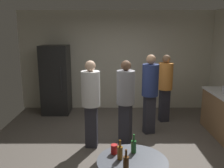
% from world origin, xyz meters
% --- Properties ---
extents(ground_plane, '(5.20, 5.20, 0.10)m').
position_xyz_m(ground_plane, '(0.00, 0.00, -0.05)').
color(ground_plane, '#5B544C').
extents(wall_back, '(5.32, 0.06, 2.70)m').
position_xyz_m(wall_back, '(0.00, 2.63, 1.35)').
color(wall_back, beige).
rests_on(wall_back, ground_plane).
extents(refrigerator, '(0.70, 0.68, 1.80)m').
position_xyz_m(refrigerator, '(-1.61, 2.20, 0.90)').
color(refrigerator, black).
rests_on(refrigerator, ground_plane).
extents(beer_bottle_amber, '(0.06, 0.06, 0.23)m').
position_xyz_m(beer_bottle_amber, '(-0.04, -1.52, 0.82)').
color(beer_bottle_amber, '#8C5919').
rests_on(beer_bottle_amber, foreground_table).
extents(beer_bottle_brown, '(0.06, 0.06, 0.23)m').
position_xyz_m(beer_bottle_brown, '(0.02, -1.74, 0.82)').
color(beer_bottle_brown, '#593314').
rests_on(beer_bottle_brown, foreground_table).
extents(beer_bottle_green, '(0.06, 0.06, 0.23)m').
position_xyz_m(beer_bottle_green, '(0.13, -1.37, 0.82)').
color(beer_bottle_green, '#26662D').
rests_on(beer_bottle_green, foreground_table).
extents(plastic_cup_red, '(0.08, 0.08, 0.11)m').
position_xyz_m(plastic_cup_red, '(-0.10, -1.39, 0.79)').
color(plastic_cup_red, red).
rests_on(plastic_cup_red, foreground_table).
extents(person_in_gray_shirt, '(0.46, 0.46, 1.63)m').
position_xyz_m(person_in_gray_shirt, '(0.13, 0.38, 0.95)').
color(person_in_gray_shirt, '#2D2D38').
rests_on(person_in_gray_shirt, ground_plane).
extents(person_in_white_shirt, '(0.36, 0.36, 1.65)m').
position_xyz_m(person_in_white_shirt, '(-0.52, 0.23, 0.96)').
color(person_in_white_shirt, '#2D2D38').
rests_on(person_in_white_shirt, ground_plane).
extents(person_in_orange_shirt, '(0.41, 0.41, 1.62)m').
position_xyz_m(person_in_orange_shirt, '(1.13, 1.57, 0.94)').
color(person_in_orange_shirt, '#2D2D38').
rests_on(person_in_orange_shirt, ground_plane).
extents(person_in_navy_shirt, '(0.42, 0.42, 1.69)m').
position_xyz_m(person_in_navy_shirt, '(0.66, 0.86, 0.99)').
color(person_in_navy_shirt, '#2D2D38').
rests_on(person_in_navy_shirt, ground_plane).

